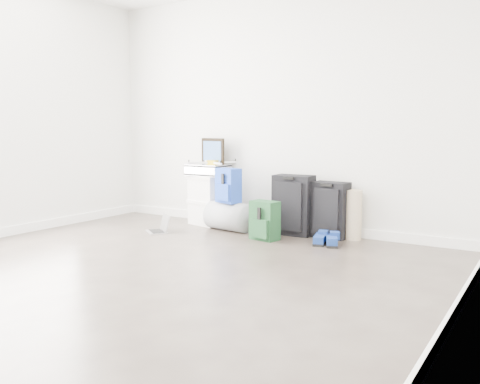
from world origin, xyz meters
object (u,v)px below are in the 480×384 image
Objects in this scene: briefcase at (208,170)px; large_suitcase at (293,205)px; boxes_stack at (208,200)px; laptop at (160,228)px; carry_on at (330,210)px; duffel_bag at (229,216)px.

large_suitcase is (1.13, -0.01, -0.33)m from briefcase.
laptop is (-0.18, -0.68, -0.25)m from boxes_stack.
boxes_stack reaches higher than laptop.
carry_on is at bearing 2.68° from briefcase.
briefcase is 0.77× the size of carry_on.
boxes_stack is at bearing -179.28° from briefcase.
briefcase reaches higher than carry_on.
boxes_stack is at bearing 111.21° from laptop.
duffel_bag is 1.52× the size of laptop.
large_suitcase is 1.49m from laptop.
carry_on is (0.40, 0.06, -0.03)m from large_suitcase.
boxes_stack is 0.91× the size of large_suitcase.
briefcase is at bearing 11.58° from boxes_stack.
briefcase reaches higher than boxes_stack.
large_suitcase reaches higher than carry_on.
carry_on is at bearing 13.53° from boxes_stack.
briefcase is (0.00, 0.00, 0.36)m from boxes_stack.
large_suitcase is (0.71, 0.17, 0.16)m from duffel_bag.
briefcase is at bearing 163.91° from duffel_bag.
briefcase is 1.18m from large_suitcase.
large_suitcase is at bearing 21.10° from duffel_bag.
carry_on is at bearing 7.76° from large_suitcase.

